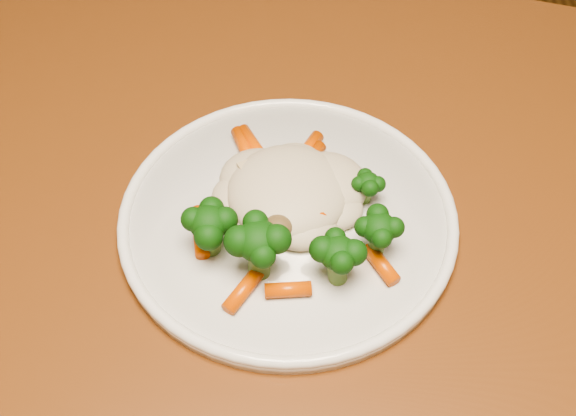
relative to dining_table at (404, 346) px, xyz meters
name	(u,v)px	position (x,y,z in m)	size (l,w,h in m)	color
dining_table	(404,346)	(0.00, 0.00, 0.00)	(1.47, 1.18, 0.75)	brown
plate	(288,219)	(-0.10, 0.07, 0.10)	(0.28, 0.28, 0.01)	white
meal	(289,207)	(-0.10, 0.06, 0.12)	(0.18, 0.20, 0.05)	beige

